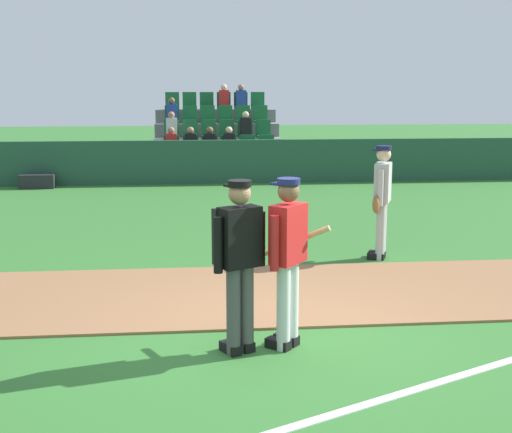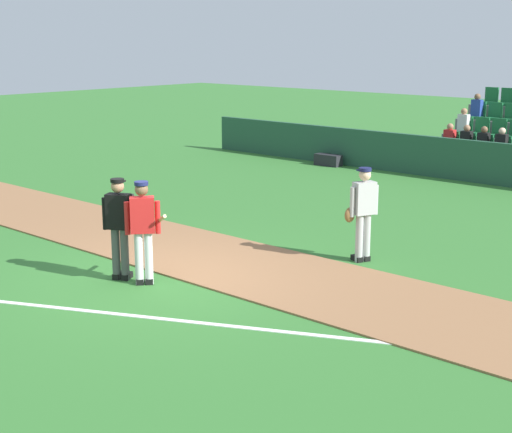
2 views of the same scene
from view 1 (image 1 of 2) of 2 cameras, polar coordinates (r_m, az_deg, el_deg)
The scene contains 8 objects.
ground_plane at distance 7.58m, azimuth 1.75°, elevation -9.83°, with size 80.00×80.00×0.00m, color #33702D.
infield_dirt_path at distance 9.03m, azimuth 0.48°, elevation -6.32°, with size 28.00×2.68×0.03m, color #936642.
dugout_fence at distance 19.14m, azimuth -2.86°, elevation 4.51°, with size 20.00×0.16×1.19m, color #234C38.
stadium_bleachers at distance 21.40m, azimuth -3.20°, elevation 5.58°, with size 3.90×3.80×2.70m.
batter_red_jersey at distance 7.02m, azimuth 2.63°, elevation -3.26°, with size 0.76×0.67×1.76m.
umpire_home_plate at distance 6.87m, azimuth -1.43°, elevation -3.29°, with size 0.54×0.45×1.76m.
runner_grey_jersey at distance 10.83m, azimuth 10.28°, elevation 1.51°, with size 0.43×0.62×1.76m.
equipment_bag at distance 19.13m, azimuth -17.51°, elevation 2.76°, with size 0.90×0.36×0.36m, color #232328.
Camera 1 is at (-0.93, -7.04, 2.66)m, focal length 48.77 mm.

